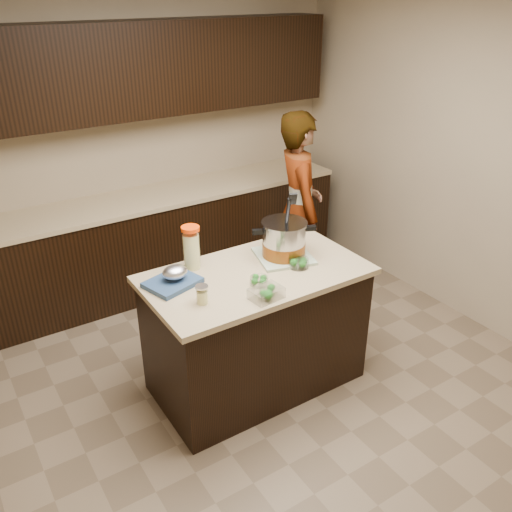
{
  "coord_description": "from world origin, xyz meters",
  "views": [
    {
      "loc": [
        -1.68,
        -2.61,
        2.59
      ],
      "look_at": [
        0.0,
        0.0,
        1.02
      ],
      "focal_mm": 38.0,
      "sensor_mm": 36.0,
      "label": 1
    }
  ],
  "objects_px": {
    "lemonade_pitcher": "(191,249)",
    "person": "(299,209)",
    "island": "(256,329)",
    "stock_pot": "(284,241)"
  },
  "relations": [
    {
      "from": "island",
      "to": "stock_pot",
      "type": "xyz_separation_m",
      "value": [
        0.28,
        0.08,
        0.57
      ]
    },
    {
      "from": "island",
      "to": "person",
      "type": "relative_size",
      "value": 0.87
    },
    {
      "from": "island",
      "to": "stock_pot",
      "type": "relative_size",
      "value": 3.3
    },
    {
      "from": "stock_pot",
      "to": "lemonade_pitcher",
      "type": "relative_size",
      "value": 1.52
    },
    {
      "from": "lemonade_pitcher",
      "to": "person",
      "type": "xyz_separation_m",
      "value": [
        1.3,
        0.56,
        -0.19
      ]
    },
    {
      "from": "lemonade_pitcher",
      "to": "island",
      "type": "bearing_deg",
      "value": -41.83
    },
    {
      "from": "island",
      "to": "person",
      "type": "height_order",
      "value": "person"
    },
    {
      "from": "stock_pot",
      "to": "lemonade_pitcher",
      "type": "distance_m",
      "value": 0.63
    },
    {
      "from": "island",
      "to": "lemonade_pitcher",
      "type": "height_order",
      "value": "lemonade_pitcher"
    },
    {
      "from": "island",
      "to": "person",
      "type": "xyz_separation_m",
      "value": [
        0.98,
        0.84,
        0.39
      ]
    }
  ]
}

